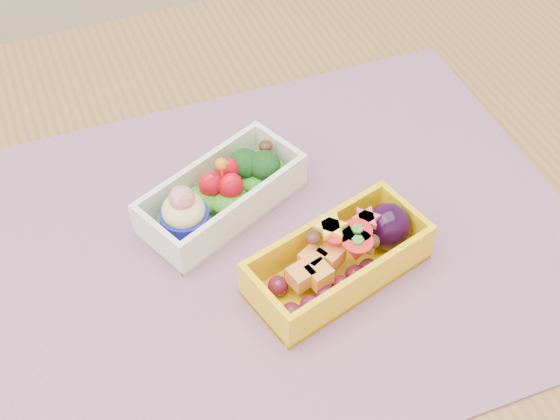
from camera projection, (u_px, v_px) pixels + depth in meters
name	position (u px, v px, depth m)	size (l,w,h in m)	color
table	(279.00, 279.00, 0.80)	(1.20, 0.80, 0.75)	brown
placemat	(275.00, 243.00, 0.70)	(0.58, 0.45, 0.00)	gray
bento_white	(221.00, 195.00, 0.71)	(0.18, 0.13, 0.07)	white
bento_yellow	(342.00, 258.00, 0.66)	(0.18, 0.11, 0.06)	yellow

